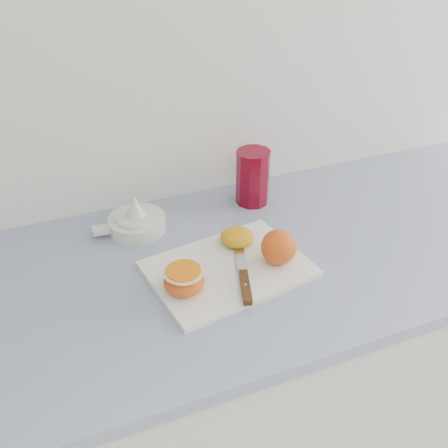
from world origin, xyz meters
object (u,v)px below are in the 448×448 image
half_orange (184,280)px  red_tumbler (253,179)px  counter (207,396)px  citrus_juicer (136,221)px  cutting_board (228,269)px

half_orange → red_tumbler: bearing=45.2°
counter → citrus_juicer: citrus_juicer is taller
counter → citrus_juicer: (-0.10, 0.18, 0.47)m
citrus_juicer → red_tumbler: size_ratio=1.21×
counter → citrus_juicer: 0.51m
red_tumbler → cutting_board: bearing=-124.4°
citrus_juicer → red_tumbler: 0.31m
cutting_board → half_orange: size_ratio=3.99×
citrus_juicer → cutting_board: bearing=-57.6°
counter → half_orange: 0.49m
half_orange → red_tumbler: size_ratio=0.57×
counter → citrus_juicer: size_ratio=14.63×
half_orange → red_tumbler: red_tumbler is taller
counter → cutting_board: 0.45m
counter → red_tumbler: size_ratio=17.68×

